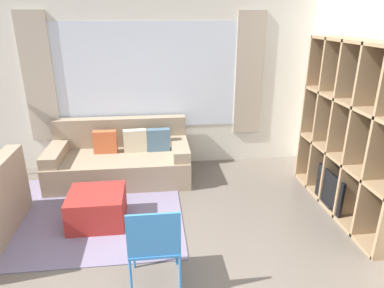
{
  "coord_description": "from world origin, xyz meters",
  "views": [
    {
      "loc": [
        0.08,
        -2.17,
        2.33
      ],
      "look_at": [
        0.53,
        1.72,
        0.85
      ],
      "focal_mm": 32.0,
      "sensor_mm": 36.0,
      "label": 1
    }
  ],
  "objects_px": {
    "couch_main": "(121,159)",
    "folding_chair": "(154,241)",
    "ottoman": "(97,208)",
    "shelving_unit": "(354,133)"
  },
  "relations": [
    {
      "from": "couch_main",
      "to": "folding_chair",
      "type": "xyz_separation_m",
      "value": [
        0.48,
        -2.35,
        0.22
      ]
    },
    {
      "from": "ottoman",
      "to": "folding_chair",
      "type": "height_order",
      "value": "folding_chair"
    },
    {
      "from": "shelving_unit",
      "to": "ottoman",
      "type": "xyz_separation_m",
      "value": [
        -3.06,
        0.02,
        -0.82
      ]
    },
    {
      "from": "shelving_unit",
      "to": "folding_chair",
      "type": "bearing_deg",
      "value": -154.83
    },
    {
      "from": "couch_main",
      "to": "folding_chair",
      "type": "height_order",
      "value": "folding_chair"
    },
    {
      "from": "folding_chair",
      "to": "ottoman",
      "type": "bearing_deg",
      "value": -59.69
    },
    {
      "from": "shelving_unit",
      "to": "ottoman",
      "type": "height_order",
      "value": "shelving_unit"
    },
    {
      "from": "ottoman",
      "to": "folding_chair",
      "type": "distance_m",
      "value": 1.36
    },
    {
      "from": "couch_main",
      "to": "folding_chair",
      "type": "relative_size",
      "value": 2.35
    },
    {
      "from": "couch_main",
      "to": "ottoman",
      "type": "height_order",
      "value": "couch_main"
    }
  ]
}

